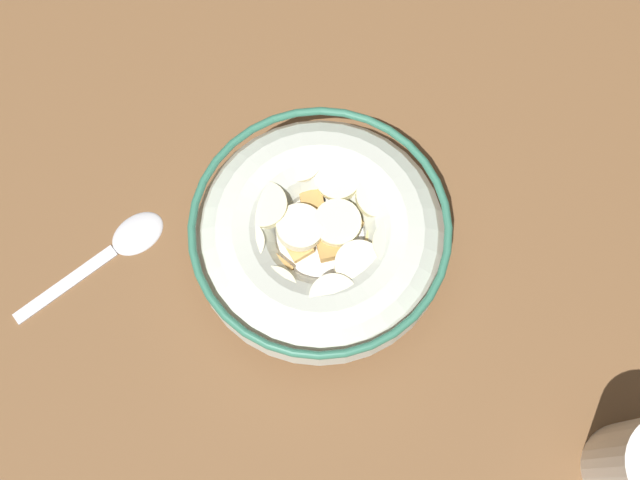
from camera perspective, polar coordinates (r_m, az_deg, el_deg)
The scene contains 3 objects.
ground_plane at distance 63.36cm, azimuth -0.00°, elevation -1.08°, with size 133.21×133.21×2.00cm, color brown.
cereal_bowl at distance 59.10cm, azimuth -0.00°, elevation 0.13°, with size 19.06×19.06×6.37cm.
spoon at distance 64.18cm, azimuth -14.19°, elevation -0.27°, with size 10.33×11.67×0.80cm.
Camera 1 is at (3.55, -17.41, 59.82)cm, focal length 44.34 mm.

